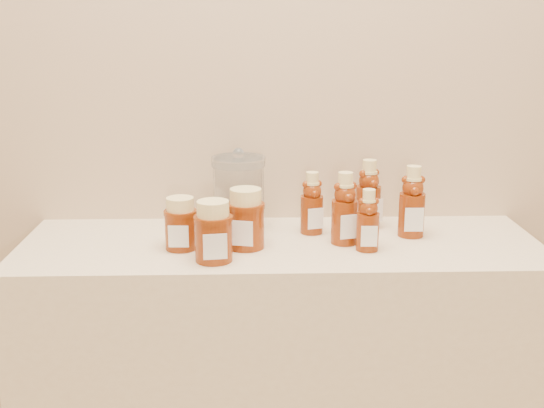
{
  "coord_description": "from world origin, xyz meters",
  "views": [
    {
      "loc": [
        -0.07,
        0.06,
        1.4
      ],
      "look_at": [
        -0.02,
        1.52,
        1.0
      ],
      "focal_mm": 45.0,
      "sensor_mm": 36.0,
      "label": 1
    }
  ],
  "objects_px": {
    "glass_canister": "(239,191)",
    "bear_bottle_front_left": "(345,204)",
    "honey_jar_left": "(181,223)",
    "bear_bottle_back_left": "(312,199)"
  },
  "relations": [
    {
      "from": "glass_canister",
      "to": "bear_bottle_front_left",
      "type": "bearing_deg",
      "value": -23.54
    },
    {
      "from": "bear_bottle_front_left",
      "to": "honey_jar_left",
      "type": "height_order",
      "value": "bear_bottle_front_left"
    },
    {
      "from": "bear_bottle_back_left",
      "to": "bear_bottle_front_left",
      "type": "relative_size",
      "value": 0.9
    },
    {
      "from": "bear_bottle_back_left",
      "to": "bear_bottle_front_left",
      "type": "distance_m",
      "value": 0.11
    },
    {
      "from": "bear_bottle_front_left",
      "to": "glass_canister",
      "type": "height_order",
      "value": "glass_canister"
    },
    {
      "from": "bear_bottle_back_left",
      "to": "glass_canister",
      "type": "relative_size",
      "value": 0.86
    },
    {
      "from": "bear_bottle_back_left",
      "to": "glass_canister",
      "type": "height_order",
      "value": "glass_canister"
    },
    {
      "from": "bear_bottle_back_left",
      "to": "glass_canister",
      "type": "xyz_separation_m",
      "value": [
        -0.17,
        0.03,
        0.01
      ]
    },
    {
      "from": "bear_bottle_front_left",
      "to": "glass_canister",
      "type": "bearing_deg",
      "value": 141.91
    },
    {
      "from": "honey_jar_left",
      "to": "glass_canister",
      "type": "relative_size",
      "value": 0.6
    }
  ]
}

